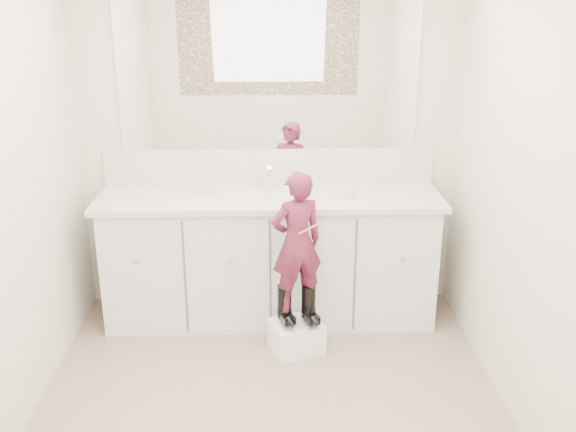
{
  "coord_description": "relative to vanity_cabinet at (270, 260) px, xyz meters",
  "views": [
    {
      "loc": [
        0.01,
        -2.83,
        2.18
      ],
      "look_at": [
        0.11,
        0.73,
        0.92
      ],
      "focal_mm": 40.0,
      "sensor_mm": 36.0,
      "label": 1
    }
  ],
  "objects": [
    {
      "name": "floor",
      "position": [
        0.0,
        -1.23,
        -0.42
      ],
      "size": [
        3.0,
        3.0,
        0.0
      ],
      "primitive_type": "plane",
      "color": "#896E5A",
      "rests_on": "ground"
    },
    {
      "name": "wall_back",
      "position": [
        0.0,
        0.27,
        0.77
      ],
      "size": [
        2.6,
        0.0,
        2.6
      ],
      "primitive_type": "plane",
      "rotation": [
        1.57,
        0.0,
        0.0
      ],
      "color": "beige",
      "rests_on": "floor"
    },
    {
      "name": "wall_front",
      "position": [
        0.0,
        -2.73,
        0.77
      ],
      "size": [
        2.6,
        0.0,
        2.6
      ],
      "primitive_type": "plane",
      "rotation": [
        -1.57,
        0.0,
        0.0
      ],
      "color": "beige",
      "rests_on": "floor"
    },
    {
      "name": "wall_right",
      "position": [
        1.3,
        -1.23,
        0.78
      ],
      "size": [
        0.0,
        3.0,
        3.0
      ],
      "primitive_type": "plane",
      "rotation": [
        1.57,
        0.0,
        -1.57
      ],
      "color": "beige",
      "rests_on": "floor"
    },
    {
      "name": "vanity_cabinet",
      "position": [
        0.0,
        0.0,
        0.0
      ],
      "size": [
        2.2,
        0.55,
        0.85
      ],
      "primitive_type": "cube",
      "color": "silver",
      "rests_on": "floor"
    },
    {
      "name": "countertop",
      "position": [
        0.0,
        -0.01,
        0.45
      ],
      "size": [
        2.28,
        0.58,
        0.04
      ],
      "primitive_type": "cube",
      "color": "beige",
      "rests_on": "vanity_cabinet"
    },
    {
      "name": "backsplash",
      "position": [
        0.0,
        0.26,
        0.59
      ],
      "size": [
        2.28,
        0.03,
        0.25
      ],
      "primitive_type": "cube",
      "color": "beige",
      "rests_on": "countertop"
    },
    {
      "name": "mirror",
      "position": [
        0.0,
        0.26,
        1.22
      ],
      "size": [
        2.0,
        0.02,
        1.0
      ],
      "primitive_type": "cube",
      "color": "white",
      "rests_on": "wall_back"
    },
    {
      "name": "dot_panel",
      "position": [
        0.0,
        -2.71,
        1.22
      ],
      "size": [
        2.0,
        0.01,
        1.2
      ],
      "primitive_type": "cube",
      "color": "#472819",
      "rests_on": "wall_front"
    },
    {
      "name": "faucet",
      "position": [
        0.0,
        0.15,
        0.52
      ],
      "size": [
        0.08,
        0.08,
        0.1
      ],
      "primitive_type": "cylinder",
      "color": "silver",
      "rests_on": "countertop"
    },
    {
      "name": "cup",
      "position": [
        0.52,
        -0.04,
        0.51
      ],
      "size": [
        0.13,
        0.13,
        0.1
      ],
      "primitive_type": "imported",
      "rotation": [
        0.0,
        0.0,
        -0.31
      ],
      "color": "#F2E7C1",
      "rests_on": "countertop"
    },
    {
      "name": "soap_bottle",
      "position": [
        -0.42,
        0.03,
        0.56
      ],
      "size": [
        0.09,
        0.1,
        0.19
      ],
      "primitive_type": "imported",
      "rotation": [
        0.0,
        0.0,
        0.13
      ],
      "color": "beige",
      "rests_on": "countertop"
    },
    {
      "name": "step_stool",
      "position": [
        0.16,
        -0.48,
        -0.33
      ],
      "size": [
        0.38,
        0.35,
        0.2
      ],
      "primitive_type": "cube",
      "rotation": [
        0.0,
        0.0,
        0.35
      ],
      "color": "white",
      "rests_on": "floor"
    },
    {
      "name": "boot_left",
      "position": [
        0.09,
        -0.48,
        -0.1
      ],
      "size": [
        0.15,
        0.19,
        0.26
      ],
      "primitive_type": null,
      "rotation": [
        0.0,
        0.0,
        0.35
      ],
      "color": "black",
      "rests_on": "step_stool"
    },
    {
      "name": "boot_right",
      "position": [
        0.24,
        -0.48,
        -0.1
      ],
      "size": [
        0.15,
        0.19,
        0.26
      ],
      "primitive_type": null,
      "rotation": [
        0.0,
        0.0,
        0.35
      ],
      "color": "black",
      "rests_on": "step_stool"
    },
    {
      "name": "toddler",
      "position": [
        0.16,
        -0.48,
        0.32
      ],
      "size": [
        0.38,
        0.31,
        0.89
      ],
      "primitive_type": "imported",
      "rotation": [
        0.0,
        0.0,
        3.49
      ],
      "color": "#A03159",
      "rests_on": "step_stool"
    },
    {
      "name": "toothbrush",
      "position": [
        0.23,
        -0.52,
        0.42
      ],
      "size": [
        0.13,
        0.06,
        0.06
      ],
      "primitive_type": "cylinder",
      "rotation": [
        0.0,
        1.22,
        0.35
      ],
      "color": "#E35890",
      "rests_on": "toddler"
    }
  ]
}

